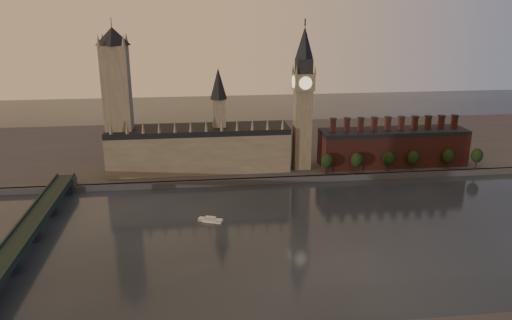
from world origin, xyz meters
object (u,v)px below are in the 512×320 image
Objects in this scene: big_ben at (303,97)px; westminster_bridge at (19,244)px; victoria_tower at (117,97)px; river_boat at (210,220)px.

big_ben is 0.54× the size of westminster_bridge.
big_ben is (130.00, -5.00, -2.26)m from victoria_tower.
westminster_bridge is 13.66× the size of river_boat.
big_ben is 205.83m from westminster_bridge.
victoria_tower is at bearing 73.44° from westminster_bridge.
river_boat is at bearing -55.00° from victoria_tower.
big_ben reaches higher than river_boat.
river_boat is at bearing -131.25° from big_ben.
victoria_tower reaches higher than westminster_bridge.
river_boat is (59.66, -85.21, -58.00)m from victoria_tower.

